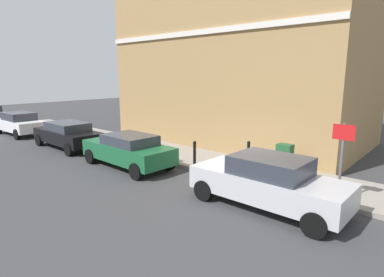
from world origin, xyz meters
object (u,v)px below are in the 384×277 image
(car_white, at_px, (20,123))
(bollard_far_kerb, at_px, (195,153))
(bollard_near_cabinet, at_px, (248,153))
(street_sign, at_px, (342,151))
(car_green, at_px, (128,150))
(car_black, at_px, (68,134))
(car_silver, at_px, (268,181))
(utility_cabinet, at_px, (284,161))

(car_white, xyz_separation_m, bollard_far_kerb, (1.57, -13.43, -0.05))
(bollard_near_cabinet, bearing_deg, street_sign, -110.05)
(car_green, distance_m, car_black, 5.22)
(car_silver, relative_size, car_white, 1.10)
(car_black, relative_size, bollard_far_kerb, 4.29)
(bollard_far_kerb, bearing_deg, car_green, 123.52)
(car_white, bearing_deg, bollard_far_kerb, -173.94)
(car_green, distance_m, utility_cabinet, 6.24)
(car_white, relative_size, street_sign, 1.78)
(car_silver, height_order, car_black, car_silver)
(car_green, height_order, bollard_near_cabinet, car_green)
(car_silver, xyz_separation_m, street_sign, (1.47, -1.51, 0.88))
(utility_cabinet, bearing_deg, car_white, 99.80)
(car_silver, xyz_separation_m, car_black, (0.04, 11.56, -0.05))
(utility_cabinet, relative_size, bollard_near_cabinet, 1.11)
(bollard_near_cabinet, xyz_separation_m, street_sign, (-1.41, -3.87, 0.96))
(car_silver, height_order, utility_cabinet, car_silver)
(utility_cabinet, bearing_deg, car_silver, -164.22)
(car_white, bearing_deg, car_green, 179.57)
(car_white, bearing_deg, bollard_near_cabinet, -169.45)
(street_sign, bearing_deg, utility_cabinet, 60.20)
(car_green, relative_size, car_black, 0.98)
(car_black, height_order, bollard_near_cabinet, car_black)
(car_green, height_order, utility_cabinet, car_green)
(bollard_near_cabinet, height_order, street_sign, street_sign)
(utility_cabinet, distance_m, bollard_far_kerb, 3.49)
(car_green, xyz_separation_m, bollard_near_cabinet, (2.94, -3.98, -0.04))
(street_sign, bearing_deg, car_silver, 134.19)
(car_green, bearing_deg, car_black, 0.60)
(car_white, height_order, utility_cabinet, car_white)
(car_green, height_order, bollard_far_kerb, car_green)
(car_silver, distance_m, utility_cabinet, 2.89)
(car_silver, xyz_separation_m, car_green, (-0.06, 6.34, -0.04))
(bollard_far_kerb, bearing_deg, bollard_near_cabinet, -49.75)
(car_green, bearing_deg, car_silver, -177.76)
(utility_cabinet, bearing_deg, street_sign, -119.80)
(car_white, relative_size, utility_cabinet, 3.57)
(utility_cabinet, height_order, bollard_near_cabinet, utility_cabinet)
(utility_cabinet, height_order, bollard_far_kerb, utility_cabinet)
(bollard_near_cabinet, xyz_separation_m, bollard_far_kerb, (-1.40, 1.66, 0.00))
(bollard_near_cabinet, relative_size, street_sign, 0.45)
(utility_cabinet, xyz_separation_m, street_sign, (-1.31, -2.29, 0.98))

